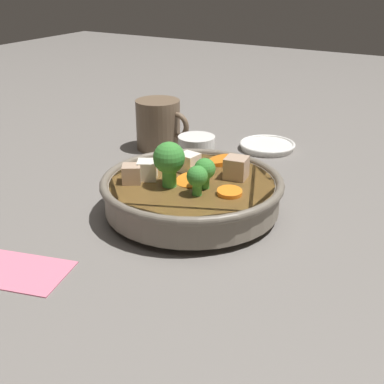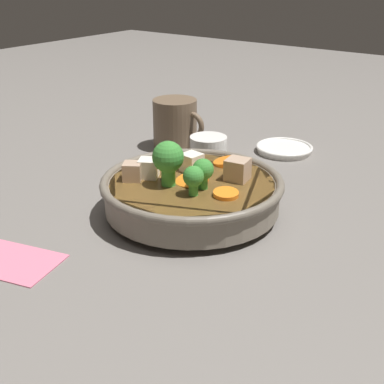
{
  "view_description": "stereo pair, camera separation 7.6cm",
  "coord_description": "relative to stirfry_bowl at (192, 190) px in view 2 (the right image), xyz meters",
  "views": [
    {
      "loc": [
        0.35,
        -0.6,
        0.34
      ],
      "look_at": [
        0.0,
        0.0,
        0.03
      ],
      "focal_mm": 50.0,
      "sensor_mm": 36.0,
      "label": 1
    },
    {
      "loc": [
        0.41,
        -0.55,
        0.34
      ],
      "look_at": [
        0.0,
        0.0,
        0.03
      ],
      "focal_mm": 50.0,
      "sensor_mm": 36.0,
      "label": 2
    }
  ],
  "objects": [
    {
      "name": "ground_plane",
      "position": [
        0.0,
        0.0,
        -0.04
      ],
      "size": [
        3.0,
        3.0,
        0.0
      ],
      "primitive_type": "plane",
      "color": "slate"
    },
    {
      "name": "stirfry_bowl",
      "position": [
        0.0,
        0.0,
        0.0
      ],
      "size": [
        0.26,
        0.26,
        0.11
      ],
      "color": "slate",
      "rests_on": "ground_plane"
    },
    {
      "name": "side_saucer",
      "position": [
        -0.02,
        0.32,
        -0.03
      ],
      "size": [
        0.11,
        0.11,
        0.01
      ],
      "color": "white",
      "rests_on": "ground_plane"
    },
    {
      "name": "tea_cup",
      "position": [
        -0.09,
        0.17,
        -0.01
      ],
      "size": [
        0.06,
        0.06,
        0.06
      ],
      "color": "white",
      "rests_on": "ground_plane"
    },
    {
      "name": "dark_mug",
      "position": [
        -0.2,
        0.22,
        0.01
      ],
      "size": [
        0.11,
        0.08,
        0.09
      ],
      "color": "brown",
      "rests_on": "ground_plane"
    },
    {
      "name": "napkin",
      "position": [
        -0.09,
        -0.24,
        -0.04
      ],
      "size": [
        0.13,
        0.1,
        0.0
      ],
      "color": "#D16B84",
      "rests_on": "ground_plane"
    }
  ]
}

